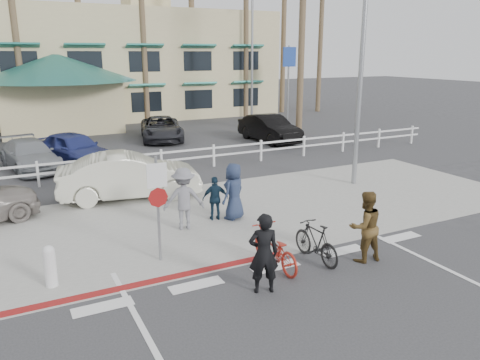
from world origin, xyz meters
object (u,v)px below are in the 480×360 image
sign_post (158,204)px  car_white_sedan (130,176)px  bike_black (316,242)px  bike_red (275,248)px

sign_post → car_white_sedan: (0.64, 5.38, -0.66)m
bike_black → car_white_sedan: bearing=-71.6°
sign_post → car_white_sedan: 5.45m
bike_black → car_white_sedan: size_ratio=0.34×
car_white_sedan → sign_post: bearing=-177.4°
bike_red → car_white_sedan: car_white_sedan is taller
sign_post → bike_red: sign_post is taller
car_white_sedan → bike_black: bearing=-149.8°
bike_red → car_white_sedan: bearing=-78.0°
sign_post → bike_black: bearing=-27.4°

